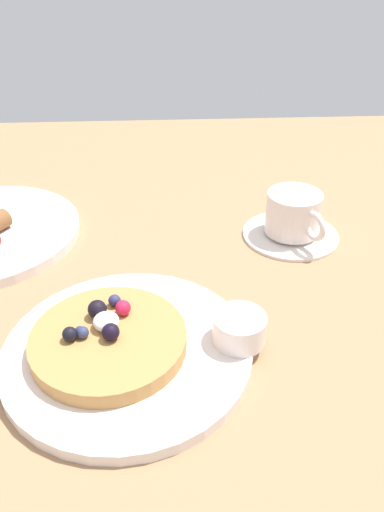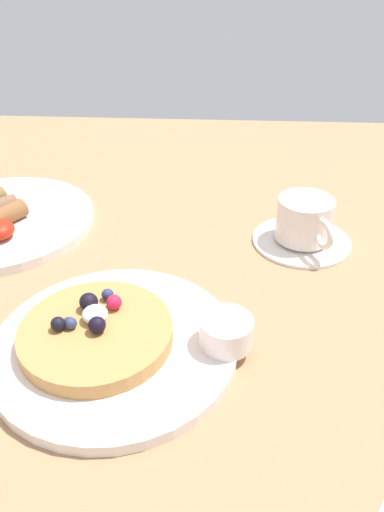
# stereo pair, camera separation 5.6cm
# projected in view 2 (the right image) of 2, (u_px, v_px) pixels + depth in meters

# --- Properties ---
(ground_plane) EXTENTS (1.74, 1.20, 0.03)m
(ground_plane) POSITION_uv_depth(u_px,v_px,m) (192.00, 286.00, 0.61)
(ground_plane) COLOR #A07954
(pancake_plate) EXTENTS (0.25, 0.25, 0.01)m
(pancake_plate) POSITION_uv_depth(u_px,v_px,m) (115.00, 345.00, 0.50)
(pancake_plate) COLOR white
(pancake_plate) RESTS_ON ground_plane
(pancake_with_berries) EXTENTS (0.15, 0.15, 0.04)m
(pancake_with_berries) POSITION_uv_depth(u_px,v_px,m) (96.00, 332.00, 0.49)
(pancake_with_berries) COLOR #BD8648
(pancake_with_berries) RESTS_ON pancake_plate
(syrup_ramekin) EXTENTS (0.05, 0.05, 0.03)m
(syrup_ramekin) POSITION_uv_depth(u_px,v_px,m) (226.00, 331.00, 0.48)
(syrup_ramekin) COLOR white
(syrup_ramekin) RESTS_ON pancake_plate
(coffee_saucer) EXTENTS (0.13, 0.13, 0.01)m
(coffee_saucer) POSITION_uv_depth(u_px,v_px,m) (301.00, 240.00, 0.67)
(coffee_saucer) COLOR silver
(coffee_saucer) RESTS_ON ground_plane
(coffee_cup) EXTENTS (0.07, 0.10, 0.06)m
(coffee_cup) POSITION_uv_depth(u_px,v_px,m) (305.00, 219.00, 0.65)
(coffee_cup) COLOR white
(coffee_cup) RESTS_ON coffee_saucer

